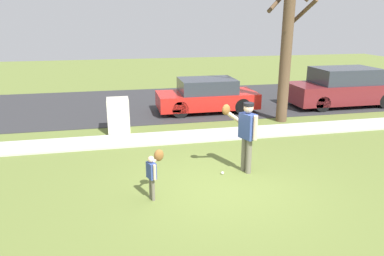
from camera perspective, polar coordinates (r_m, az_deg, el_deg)
The scene contains 10 objects.
ground_plane at distance 11.53m, azimuth -0.16°, elevation -1.61°, with size 48.00×48.00×0.00m, color olive.
sidewalk_strip at distance 11.61m, azimuth -0.26°, elevation -1.32°, with size 36.00×1.20×0.06m, color #B2B2AD.
road_surface at distance 16.37m, azimuth -3.85°, elevation 4.00°, with size 36.00×6.80×0.02m, color #2D2D30.
person_adult at distance 8.79m, azimuth 8.49°, elevation -0.28°, with size 0.85×0.59×1.76m.
person_child at distance 7.61m, azimuth -6.05°, elevation -6.41°, with size 0.42×0.50×1.02m.
baseball at distance 8.95m, azimuth 4.82°, elevation -7.07°, with size 0.07×0.07×0.07m, color white.
utility_cabinet at distance 12.20m, azimuth -11.53°, elevation 1.91°, with size 0.71×0.74×1.15m, color beige.
street_tree_near at distance 13.37m, azimuth 14.81°, elevation 13.89°, with size 1.85×1.89×5.83m.
parked_hatchback_red at distance 14.68m, azimuth 2.36°, elevation 5.11°, with size 4.00×1.75×1.33m.
parked_suv_maroon at distance 16.98m, azimuth 22.75°, elevation 5.88°, with size 4.70×1.90×1.63m.
Camera 1 is at (-2.25, -7.19, 3.67)m, focal length 33.83 mm.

